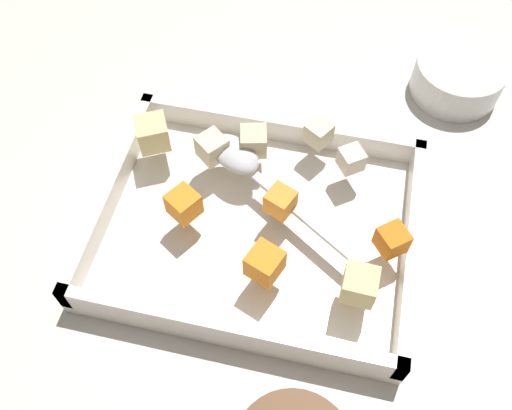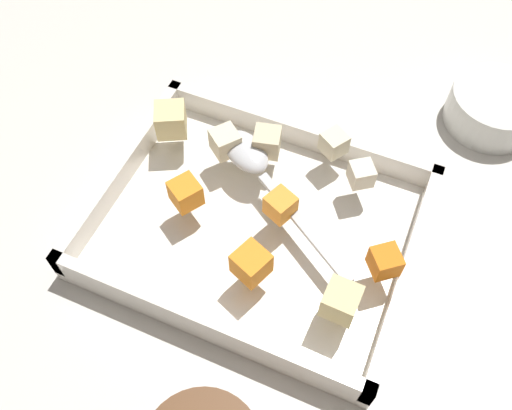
% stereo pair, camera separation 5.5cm
% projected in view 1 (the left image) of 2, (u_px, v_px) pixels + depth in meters
% --- Properties ---
extents(ground_plane, '(4.00, 4.00, 0.00)m').
position_uv_depth(ground_plane, '(241.00, 244.00, 0.59)').
color(ground_plane, beige).
extents(baking_dish, '(0.33, 0.26, 0.05)m').
position_uv_depth(baking_dish, '(256.00, 227.00, 0.59)').
color(baking_dish, white).
rests_on(baking_dish, ground_plane).
extents(carrot_chunk_corner_sw, '(0.04, 0.04, 0.03)m').
position_uv_depth(carrot_chunk_corner_sw, '(185.00, 202.00, 0.55)').
color(carrot_chunk_corner_sw, orange).
rests_on(carrot_chunk_corner_sw, baking_dish).
extents(carrot_chunk_mid_right, '(0.03, 0.03, 0.03)m').
position_uv_depth(carrot_chunk_mid_right, '(280.00, 201.00, 0.55)').
color(carrot_chunk_mid_right, orange).
rests_on(carrot_chunk_mid_right, baking_dish).
extents(carrot_chunk_corner_nw, '(0.04, 0.04, 0.03)m').
position_uv_depth(carrot_chunk_corner_nw, '(392.00, 240.00, 0.53)').
color(carrot_chunk_corner_nw, orange).
rests_on(carrot_chunk_corner_nw, baking_dish).
extents(carrot_chunk_near_right, '(0.04, 0.04, 0.03)m').
position_uv_depth(carrot_chunk_near_right, '(265.00, 263.00, 0.51)').
color(carrot_chunk_near_right, orange).
rests_on(carrot_chunk_near_right, baking_dish).
extents(potato_chunk_near_left, '(0.04, 0.04, 0.03)m').
position_uv_depth(potato_chunk_near_left, '(212.00, 147.00, 0.59)').
color(potato_chunk_near_left, beige).
rests_on(potato_chunk_near_left, baking_dish).
extents(potato_chunk_near_spoon, '(0.03, 0.03, 0.03)m').
position_uv_depth(potato_chunk_near_spoon, '(359.00, 285.00, 0.50)').
color(potato_chunk_near_spoon, '#E0CC89').
rests_on(potato_chunk_near_spoon, baking_dish).
extents(potato_chunk_corner_ne, '(0.03, 0.03, 0.03)m').
position_uv_depth(potato_chunk_corner_ne, '(254.00, 141.00, 0.59)').
color(potato_chunk_corner_ne, beige).
rests_on(potato_chunk_corner_ne, baking_dish).
extents(potato_chunk_under_handle, '(0.04, 0.04, 0.03)m').
position_uv_depth(potato_chunk_under_handle, '(153.00, 133.00, 0.60)').
color(potato_chunk_under_handle, '#E0CC89').
rests_on(potato_chunk_under_handle, baking_dish).
extents(potato_chunk_front_center, '(0.03, 0.03, 0.02)m').
position_uv_depth(potato_chunk_front_center, '(319.00, 133.00, 0.60)').
color(potato_chunk_front_center, beige).
rests_on(potato_chunk_front_center, baking_dish).
extents(parsnip_chunk_corner_se, '(0.03, 0.03, 0.02)m').
position_uv_depth(parsnip_chunk_corner_se, '(351.00, 159.00, 0.58)').
color(parsnip_chunk_corner_se, silver).
rests_on(parsnip_chunk_corner_se, baking_dish).
extents(serving_spoon, '(0.19, 0.14, 0.02)m').
position_uv_depth(serving_spoon, '(243.00, 162.00, 0.58)').
color(serving_spoon, silver).
rests_on(serving_spoon, baking_dish).
extents(small_prep_bowl, '(0.11, 0.11, 0.05)m').
position_uv_depth(small_prep_bowl, '(457.00, 78.00, 0.69)').
color(small_prep_bowl, silver).
rests_on(small_prep_bowl, ground_plane).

